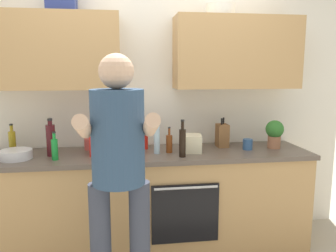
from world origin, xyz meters
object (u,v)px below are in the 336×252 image
at_px(grocery_bag_crisps, 104,143).
at_px(knife_block, 222,135).
at_px(bottle_oil, 12,141).
at_px(grocery_bag_rice, 192,143).
at_px(potted_herb, 275,132).
at_px(bottle_wine, 51,140).
at_px(person_standing, 119,164).
at_px(cup_tea, 248,144).
at_px(bottle_water, 157,139).
at_px(bottle_soda, 55,148).
at_px(bottle_soy, 182,142).
at_px(cup_ceramic, 89,144).
at_px(bottle_vinegar, 169,143).
at_px(mixing_bowl, 16,154).
at_px(bottle_hotsauce, 145,140).
at_px(cup_coffee, 139,151).

bearing_deg(grocery_bag_crisps, knife_block, 7.39).
bearing_deg(bottle_oil, grocery_bag_rice, -6.21).
xyz_separation_m(bottle_oil, potted_herb, (2.35, -0.14, 0.04)).
relative_size(bottle_wine, potted_herb, 1.23).
relative_size(person_standing, cup_tea, 17.84).
xyz_separation_m(bottle_oil, bottle_water, (1.25, -0.19, 0.03)).
distance_m(bottle_soda, bottle_soy, 1.04).
xyz_separation_m(bottle_soy, grocery_bag_rice, (0.12, 0.17, -0.05)).
relative_size(person_standing, cup_ceramic, 16.55).
height_order(bottle_oil, bottle_vinegar, bottle_oil).
relative_size(bottle_water, knife_block, 1.14).
bearing_deg(bottle_wine, bottle_soy, -9.59).
relative_size(cup_tea, cup_ceramic, 0.93).
height_order(cup_ceramic, grocery_bag_crisps, grocery_bag_crisps).
height_order(person_standing, bottle_oil, person_standing).
xyz_separation_m(bottle_wine, knife_block, (1.53, 0.14, -0.03)).
bearing_deg(bottle_oil, grocery_bag_crisps, -11.19).
height_order(bottle_wine, mixing_bowl, bottle_wine).
xyz_separation_m(bottle_oil, cup_ceramic, (0.65, 0.03, -0.05)).
distance_m(bottle_hotsauce, cup_ceramic, 0.51).
distance_m(cup_coffee, grocery_bag_crisps, 0.31).
bearing_deg(bottle_soda, potted_herb, 4.56).
bearing_deg(potted_herb, grocery_bag_rice, -177.58).
relative_size(bottle_hotsauce, bottle_soy, 0.67).
relative_size(bottle_oil, cup_coffee, 3.09).
bearing_deg(cup_ceramic, bottle_hotsauce, -4.72).
bearing_deg(potted_herb, grocery_bag_crisps, -179.24).
relative_size(cup_coffee, knife_block, 0.30).
relative_size(bottle_hotsauce, grocery_bag_crisps, 0.86).
distance_m(bottle_soy, grocery_bag_crisps, 0.67).
bearing_deg(cup_ceramic, mixing_bowl, -155.63).
relative_size(bottle_soy, cup_ceramic, 3.03).
distance_m(bottle_hotsauce, knife_block, 0.73).
distance_m(person_standing, grocery_bag_crisps, 0.77).
xyz_separation_m(grocery_bag_crisps, grocery_bag_rice, (0.77, -0.01, -0.02)).
bearing_deg(bottle_soy, bottle_wine, 170.41).
height_order(bottle_wine, knife_block, bottle_wine).
relative_size(bottle_water, cup_coffee, 3.78).
bearing_deg(bottle_vinegar, bottle_soda, -172.99).
height_order(mixing_bowl, grocery_bag_crisps, grocery_bag_crisps).
bearing_deg(cup_ceramic, cup_coffee, -31.73).
height_order(bottle_soy, cup_tea, bottle_soy).
xyz_separation_m(bottle_soda, knife_block, (1.48, 0.28, 0.01)).
height_order(person_standing, bottle_water, person_standing).
xyz_separation_m(mixing_bowl, knife_block, (1.80, 0.20, 0.07)).
xyz_separation_m(bottle_hotsauce, cup_coffee, (-0.07, -0.23, -0.04)).
distance_m(mixing_bowl, knife_block, 1.81).
relative_size(bottle_vinegar, cup_ceramic, 2.19).
relative_size(person_standing, grocery_bag_rice, 8.69).
bearing_deg(bottle_oil, bottle_soy, -13.30).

